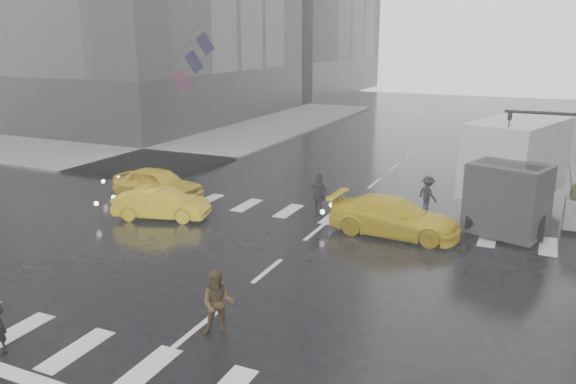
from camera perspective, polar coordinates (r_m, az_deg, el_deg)
The scene contains 12 objects.
ground at distance 17.76m, azimuth -2.11°, elevation -8.01°, with size 120.00×120.00×0.00m, color black.
sidewalk_nw at distance 42.39m, azimuth -15.28°, elevation 5.39°, with size 35.00×35.00×0.15m, color gray.
road_markings at distance 17.76m, azimuth -2.11°, elevation -7.99°, with size 18.00×48.00×0.01m, color silver, non-canonical shape.
planter_west at distance 23.55m, azimuth 22.80°, elevation -0.77°, with size 1.10×1.10×1.80m.
flag_cluster at distance 39.97m, azimuth -9.89°, elevation 13.17°, with size 2.87×3.06×4.69m.
pedestrian_brown at distance 13.95m, azimuth -7.14°, elevation -11.17°, with size 0.82×0.64×1.69m, color #483219.
pedestrian_far_a at distance 22.80m, azimuth 3.21°, elevation -0.32°, with size 1.04×0.63×1.77m, color black.
pedestrian_far_b at distance 24.12m, azimuth 14.01°, elevation -0.19°, with size 0.98×0.54×1.52m, color black.
taxi_front at distance 25.89m, azimuth -13.06°, elevation 0.83°, with size 1.69×4.20×1.43m, color yellow.
taxi_mid at distance 23.11m, azimuth -12.75°, elevation -1.14°, with size 1.32×3.79×1.25m, color yellow.
taxi_rear at distance 21.03m, azimuth 10.74°, elevation -2.47°, with size 1.95×4.24×1.39m, color yellow.
box_truck at distance 24.28m, azimuth 21.96°, elevation 2.33°, with size 2.68×7.14×3.80m.
Camera 1 is at (7.35, -14.55, 7.06)m, focal length 35.00 mm.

